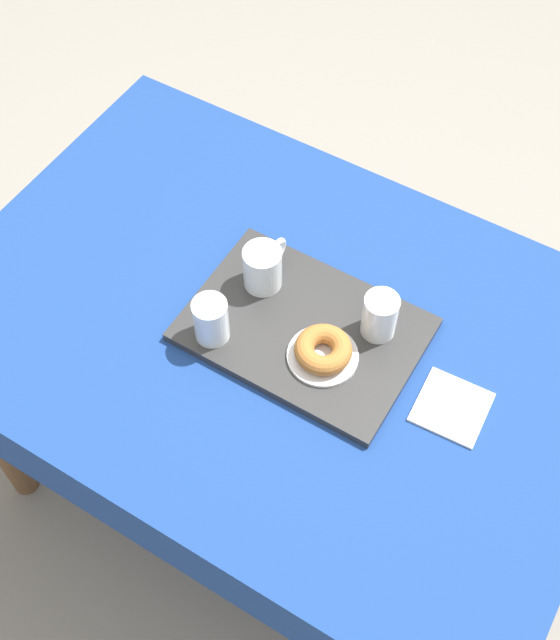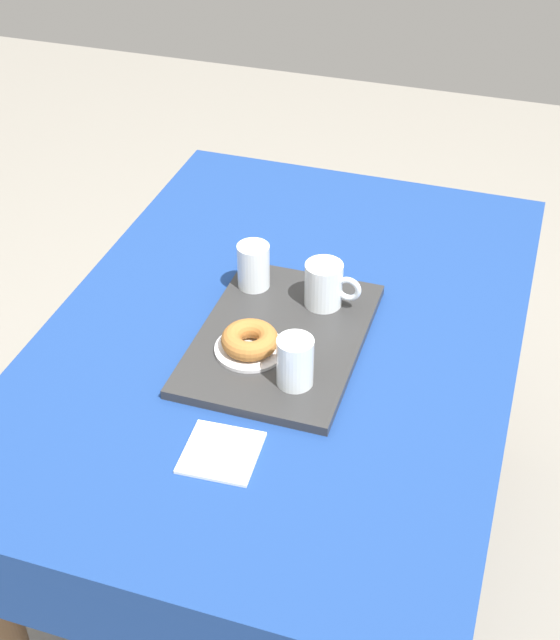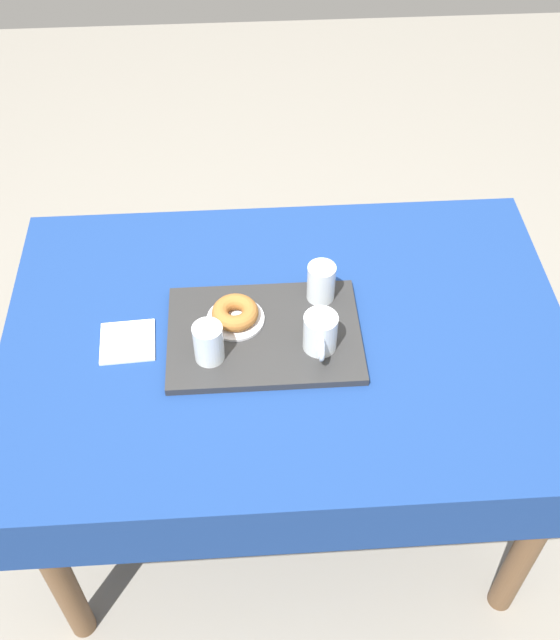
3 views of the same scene
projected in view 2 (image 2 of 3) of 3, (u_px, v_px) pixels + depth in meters
name	position (u px, v px, depth m)	size (l,w,h in m)	color
ground_plane	(283.00, 560.00, 2.18)	(6.00, 6.00, 0.00)	gray
dining_table	(284.00, 361.00, 1.79)	(1.30, 0.90, 0.73)	navy
serving_tray	(281.00, 338.00, 1.68)	(0.44, 0.31, 0.02)	#2D2D2D
tea_mug_left	(325.00, 286.00, 1.73)	(0.08, 0.12, 0.09)	white
water_glass_near	(295.00, 364.00, 1.54)	(0.07, 0.07, 0.09)	white
water_glass_far	(254.00, 268.00, 1.78)	(0.07, 0.07, 0.09)	white
donut_plate_left	(250.00, 349.00, 1.64)	(0.13, 0.13, 0.01)	silver
sugar_donut_left	(250.00, 340.00, 1.62)	(0.11, 0.11, 0.04)	#A3662D
paper_napkin	(221.00, 452.00, 1.45)	(0.12, 0.12, 0.01)	white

